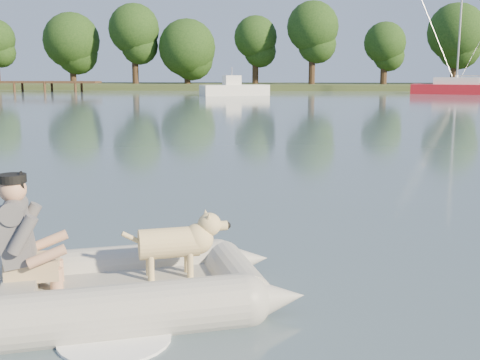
# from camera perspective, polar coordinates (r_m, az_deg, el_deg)

# --- Properties ---
(water) EXTENTS (160.00, 160.00, 0.00)m
(water) POSITION_cam_1_polar(r_m,az_deg,el_deg) (5.80, -7.23, -11.75)
(water) COLOR slate
(water) RESTS_ON ground
(shore_bank) EXTENTS (160.00, 12.00, 0.70)m
(shore_bank) POSITION_cam_1_polar(r_m,az_deg,el_deg) (67.29, 3.55, 8.81)
(shore_bank) COLOR #47512D
(shore_bank) RESTS_ON water
(dock) EXTENTS (18.00, 2.00, 1.04)m
(dock) POSITION_cam_1_polar(r_m,az_deg,el_deg) (63.38, -21.11, 8.28)
(dock) COLOR #4C331E
(dock) RESTS_ON water
(treeline) EXTENTS (84.66, 7.35, 9.27)m
(treeline) POSITION_cam_1_polar(r_m,az_deg,el_deg) (66.56, 8.66, 13.04)
(treeline) COLOR #332316
(treeline) RESTS_ON shore_bank
(dinghy) EXTENTS (5.78, 5.12, 1.38)m
(dinghy) POSITION_cam_1_polar(r_m,az_deg,el_deg) (5.66, -13.18, -6.22)
(dinghy) COLOR #9E9E99
(dinghy) RESTS_ON water
(man) EXTENTS (0.88, 0.82, 1.07)m
(man) POSITION_cam_1_polar(r_m,az_deg,el_deg) (5.69, -20.30, -4.59)
(man) COLOR #59585C
(man) RESTS_ON dinghy
(dog) EXTENTS (0.98, 0.61, 0.62)m
(dog) POSITION_cam_1_polar(r_m,az_deg,el_deg) (5.78, -6.74, -6.43)
(dog) COLOR tan
(dog) RESTS_ON dinghy
(motorboat) EXTENTS (6.19, 4.29, 2.44)m
(motorboat) POSITION_cam_1_polar(r_m,az_deg,el_deg) (50.89, -0.53, 9.26)
(motorboat) COLOR white
(motorboat) RESTS_ON water
(sailboat) EXTENTS (9.02, 5.14, 11.88)m
(sailboat) POSITION_cam_1_polar(r_m,az_deg,el_deg) (57.13, 20.25, 8.17)
(sailboat) COLOR red
(sailboat) RESTS_ON water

